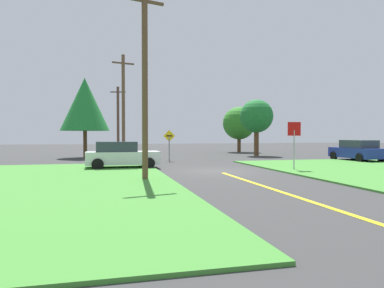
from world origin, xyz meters
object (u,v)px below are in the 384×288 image
(oak_tree_left, at_px, (256,117))
(pine_tree_center, at_px, (85,104))
(utility_pole_near, at_px, (145,80))
(utility_pole_far, at_px, (118,118))
(direction_sign, at_px, (169,142))
(parked_car_near_building, at_px, (121,155))
(oak_tree_right, at_px, (239,123))
(utility_pole_mid, at_px, (123,106))
(stop_sign, at_px, (294,136))
(car_on_crossroad, at_px, (357,151))

(oak_tree_left, xyz_separation_m, pine_tree_center, (-15.91, 0.69, 0.91))
(utility_pole_near, height_order, utility_pole_far, utility_pole_near)
(direction_sign, bearing_deg, oak_tree_left, 26.88)
(parked_car_near_building, distance_m, oak_tree_right, 22.36)
(utility_pole_mid, xyz_separation_m, direction_sign, (3.37, -2.06, -2.89))
(direction_sign, height_order, oak_tree_left, oak_tree_left)
(parked_car_near_building, bearing_deg, oak_tree_right, 49.62)
(utility_pole_far, bearing_deg, utility_pole_near, -89.50)
(oak_tree_left, distance_m, pine_tree_center, 15.95)
(oak_tree_left, bearing_deg, utility_pole_mid, -168.06)
(utility_pole_near, bearing_deg, utility_pole_far, 90.50)
(stop_sign, relative_size, direction_sign, 1.15)
(car_on_crossroad, distance_m, utility_pole_near, 19.23)
(utility_pole_near, relative_size, utility_pole_far, 1.12)
(car_on_crossroad, bearing_deg, utility_pole_far, 40.88)
(parked_car_near_building, relative_size, utility_pole_far, 0.57)
(utility_pole_mid, distance_m, oak_tree_left, 13.05)
(oak_tree_left, xyz_separation_m, oak_tree_right, (0.95, 7.01, -0.43))
(oak_tree_left, relative_size, oak_tree_right, 1.03)
(utility_pole_far, height_order, pine_tree_center, utility_pole_far)
(utility_pole_mid, relative_size, oak_tree_left, 1.56)
(parked_car_near_building, relative_size, oak_tree_left, 0.80)
(stop_sign, xyz_separation_m, direction_sign, (-5.55, 9.00, -0.46))
(parked_car_near_building, xyz_separation_m, pine_tree_center, (-2.65, 10.75, 3.89))
(utility_pole_mid, height_order, direction_sign, utility_pole_mid)
(car_on_crossroad, distance_m, utility_pole_far, 25.94)
(stop_sign, height_order, pine_tree_center, pine_tree_center)
(pine_tree_center, bearing_deg, car_on_crossroad, -23.49)
(utility_pole_far, height_order, direction_sign, utility_pole_far)
(utility_pole_near, height_order, utility_pole_mid, utility_pole_near)
(stop_sign, xyz_separation_m, oak_tree_left, (3.84, 13.76, 1.84))
(car_on_crossroad, bearing_deg, pine_tree_center, 64.80)
(utility_pole_far, relative_size, oak_tree_left, 1.41)
(car_on_crossroad, xyz_separation_m, utility_pole_far, (-17.42, 18.96, 3.12))
(car_on_crossroad, relative_size, utility_pole_mid, 0.51)
(oak_tree_right, bearing_deg, utility_pole_mid, -144.69)
(stop_sign, xyz_separation_m, car_on_crossroad, (8.54, 5.48, -1.14))
(car_on_crossroad, relative_size, oak_tree_left, 0.80)
(parked_car_near_building, bearing_deg, direction_sign, 53.24)
(direction_sign, distance_m, pine_tree_center, 9.08)
(pine_tree_center, bearing_deg, parked_car_near_building, -76.15)
(utility_pole_near, bearing_deg, stop_sign, 15.06)
(utility_pole_far, xyz_separation_m, pine_tree_center, (-3.19, -10.00, 0.77))
(car_on_crossroad, relative_size, parked_car_near_building, 1.00)
(direction_sign, relative_size, oak_tree_left, 0.44)
(stop_sign, height_order, utility_pole_near, utility_pole_near)
(stop_sign, bearing_deg, utility_pole_far, -65.62)
(stop_sign, distance_m, utility_pole_near, 9.30)
(parked_car_near_building, bearing_deg, car_on_crossroad, 5.07)
(utility_pole_near, xyz_separation_m, oak_tree_right, (13.44, 23.10, -1.09))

